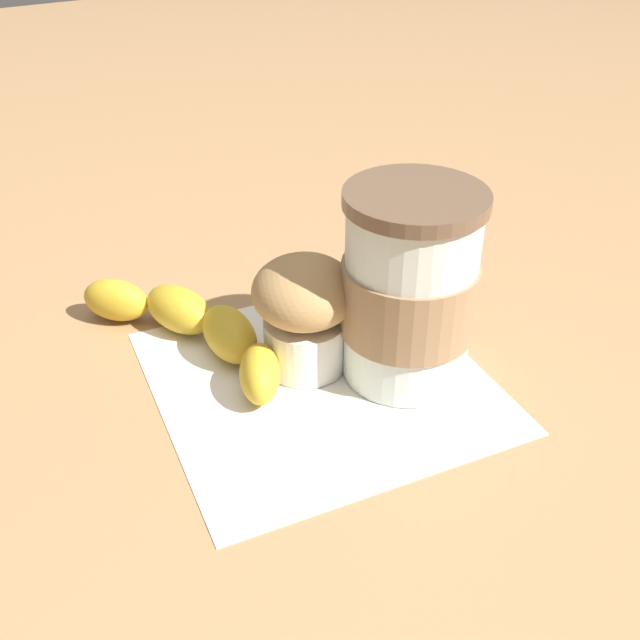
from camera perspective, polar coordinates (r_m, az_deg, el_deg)
ground_plane at (r=0.55m, az=0.00°, el=-4.66°), size 3.00×3.00×0.00m
paper_napkin at (r=0.55m, az=0.00°, el=-4.60°), size 0.26×0.26×0.00m
coffee_cup at (r=0.52m, az=6.82°, el=2.33°), size 0.10×0.10×0.14m
muffin at (r=0.53m, az=-1.50°, el=0.71°), size 0.08×0.08×0.09m
banana at (r=0.58m, az=-9.48°, el=-0.49°), size 0.11×0.21×0.04m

